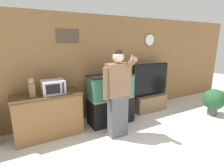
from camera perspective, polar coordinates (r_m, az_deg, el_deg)
The scene contains 8 objects.
wall_back_paneled at distance 4.55m, azimuth -4.13°, elevation 5.38°, with size 10.00×0.08×2.60m.
counter_island at distance 3.97m, azimuth -20.02°, elevation -9.45°, with size 1.37×0.62×0.92m.
microwave at distance 3.79m, azimuth -18.63°, elevation -0.89°, with size 0.44×0.36×0.28m.
knife_block at distance 3.71m, azimuth -24.68°, elevation -1.81°, with size 0.11×0.12×0.37m.
aquarium_on_stand at distance 4.24m, azimuth -0.40°, elevation -4.98°, with size 1.08×0.50×1.21m.
tv_on_stand at distance 5.15m, azimuth 12.19°, elevation -4.21°, with size 1.21×0.40×1.37m.
person_standing at distance 3.54m, azimuth 1.83°, elevation -2.95°, with size 0.57×0.43×1.82m.
potted_plant at distance 5.46m, azimuth 30.28°, elevation -4.57°, with size 0.56×0.56×0.73m.
Camera 1 is at (-1.87, -1.11, 1.98)m, focal length 28.00 mm.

